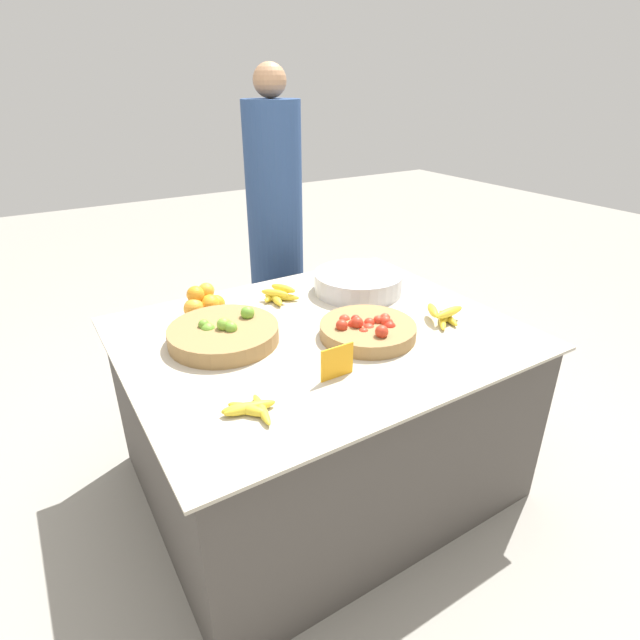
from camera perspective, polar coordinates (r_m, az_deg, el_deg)
ground_plane at (r=2.30m, az=-0.00°, el=-17.29°), size 12.00×12.00×0.00m
market_table at (r=2.08m, az=-0.00°, el=-10.11°), size 1.43×1.17×0.71m
lime_bowl at (r=1.84m, az=-10.87°, el=-1.54°), size 0.40×0.40×0.10m
tomato_basket at (r=1.85m, az=5.46°, el=-1.10°), size 0.36×0.36×0.09m
orange_pile at (r=2.07m, az=-13.20°, el=1.95°), size 0.17×0.14×0.12m
metal_bowl at (r=2.24m, az=4.39°, el=4.33°), size 0.40×0.40×0.09m
price_sign at (r=1.59m, az=1.96°, el=-4.82°), size 0.12×0.01×0.11m
banana_bunch_middle_right at (r=1.46m, az=-7.97°, el=-10.00°), size 0.16×0.16×0.03m
banana_bunch_front_center at (r=2.02m, az=14.02°, el=0.57°), size 0.18×0.17×0.06m
banana_bunch_front_right at (r=2.16m, az=-4.82°, el=2.89°), size 0.16×0.16×0.06m
vendor_person at (r=2.79m, az=-5.05°, el=8.97°), size 0.30×0.30×1.65m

